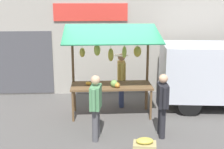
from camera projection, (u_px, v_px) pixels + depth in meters
name	position (u px, v px, depth m)	size (l,w,h in m)	color
ground_plane	(111.00, 115.00, 8.61)	(40.00, 40.00, 0.00)	#514F4C
street_backdrop	(106.00, 44.00, 10.31)	(9.00, 0.30, 3.40)	#9E998E
market_stall	(111.00, 61.00, 8.26)	(2.50, 1.46, 2.50)	brown
vendor_with_sunhat	(121.00, 75.00, 9.12)	(0.42, 0.69, 1.62)	navy
shopper_in_grey_tee	(162.00, 102.00, 7.10)	(0.25, 0.66, 1.52)	#232328
shopper_with_shopping_bag	(96.00, 104.00, 6.94)	(0.29, 0.66, 1.53)	#4C4C51
produce_crate_near	(145.00, 147.00, 6.38)	(0.53, 0.41, 0.38)	tan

